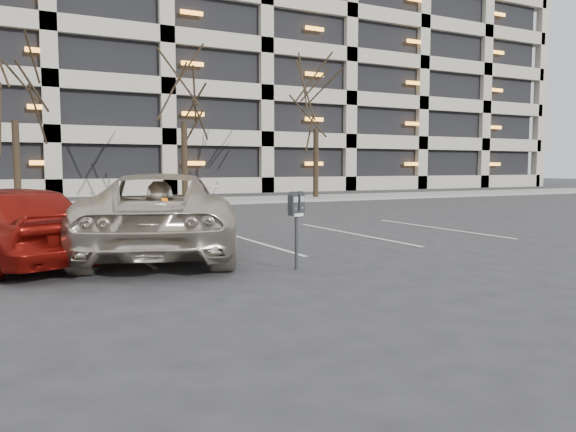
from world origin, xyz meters
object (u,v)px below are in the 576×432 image
at_px(tree_c, 183,72).
at_px(tree_d, 316,85).
at_px(car_red, 3,225).
at_px(suv_silver, 162,214).
at_px(tree_b, 13,66).
at_px(parking_meter, 296,211).

height_order(tree_c, tree_d, tree_c).
bearing_deg(car_red, tree_d, -157.77).
distance_m(tree_d, car_red, 21.51).
height_order(tree_c, suv_silver, tree_c).
bearing_deg(tree_d, tree_b, 180.00).
relative_size(tree_c, parking_meter, 6.63).
distance_m(tree_b, suv_silver, 15.74).
bearing_deg(tree_c, tree_d, 0.00).
distance_m(parking_meter, car_red, 4.90).
relative_size(tree_b, parking_meter, 6.32).
bearing_deg(tree_c, suv_silver, -108.32).
xyz_separation_m(tree_b, tree_c, (7.00, 0.00, 0.28)).
relative_size(tree_d, suv_silver, 1.33).
bearing_deg(parking_meter, suv_silver, 98.82).
bearing_deg(car_red, suv_silver, 159.46).
height_order(suv_silver, car_red, suv_silver).
height_order(tree_b, suv_silver, tree_b).
relative_size(tree_b, tree_d, 0.98).
distance_m(tree_c, car_red, 17.56).
relative_size(suv_silver, car_red, 1.46).
bearing_deg(parking_meter, car_red, 128.13).
distance_m(tree_c, parking_meter, 18.39).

